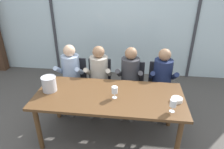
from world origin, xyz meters
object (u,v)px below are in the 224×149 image
object	(u,v)px
dining_table	(109,99)
person_pale_blue_shirt	(70,73)
person_beige_jumper	(99,75)
chair_left_of_center	(99,79)
person_navy_polo	(162,79)
wine_glass_by_left_taster	(115,90)
chair_right_of_center	(160,83)
ice_bucket_primary	(49,84)
chair_near_curtain	(75,78)
tasting_bowl	(177,100)
wine_glass_near_bucket	(173,104)
chair_center	(132,82)
person_charcoal_jacket	(130,77)

from	to	relation	value
dining_table	person_pale_blue_shirt	bearing A→B (deg)	137.86
dining_table	person_beige_jumper	distance (m)	0.79
chair_left_of_center	person_beige_jumper	distance (m)	0.24
person_navy_polo	wine_glass_by_left_taster	size ratio (longest dim) A/B	6.96
chair_right_of_center	ice_bucket_primary	bearing A→B (deg)	-151.88
chair_near_curtain	tasting_bowl	xyz separation A→B (m)	(1.73, -0.95, 0.27)
person_beige_jumper	wine_glass_by_left_taster	bearing A→B (deg)	-66.73
wine_glass_near_bucket	chair_center	bearing A→B (deg)	114.88
chair_right_of_center	wine_glass_near_bucket	world-z (taller)	wine_glass_near_bucket
chair_right_of_center	person_charcoal_jacket	xyz separation A→B (m)	(-0.56, -0.15, 0.17)
chair_right_of_center	ice_bucket_primary	size ratio (longest dim) A/B	3.97
dining_table	person_charcoal_jacket	bearing A→B (deg)	70.23
chair_left_of_center	chair_center	xyz separation A→B (m)	(0.62, -0.06, 0.00)
person_beige_jumper	tasting_bowl	world-z (taller)	person_beige_jumper
person_beige_jumper	ice_bucket_primary	xyz separation A→B (m)	(-0.60, -0.72, 0.19)
chair_near_curtain	wine_glass_near_bucket	size ratio (longest dim) A/B	5.12
chair_left_of_center	person_pale_blue_shirt	size ratio (longest dim) A/B	0.74
person_navy_polo	tasting_bowl	size ratio (longest dim) A/B	7.87
person_navy_polo	person_pale_blue_shirt	bearing A→B (deg)	-179.95
chair_left_of_center	wine_glass_near_bucket	distance (m)	1.69
chair_left_of_center	chair_right_of_center	size ratio (longest dim) A/B	1.00
chair_right_of_center	person_pale_blue_shirt	bearing A→B (deg)	-173.67
chair_center	chair_right_of_center	world-z (taller)	same
person_pale_blue_shirt	tasting_bowl	world-z (taller)	person_pale_blue_shirt
chair_near_curtain	person_charcoal_jacket	bearing A→B (deg)	-7.59
chair_center	chair_right_of_center	xyz separation A→B (m)	(0.51, 0.04, 0.00)
dining_table	chair_right_of_center	distance (m)	1.22
person_navy_polo	wine_glass_by_left_taster	xyz separation A→B (m)	(-0.75, -0.80, 0.20)
person_beige_jumper	wine_glass_near_bucket	distance (m)	1.53
person_charcoal_jacket	wine_glass_near_bucket	world-z (taller)	person_charcoal_jacket
chair_left_of_center	person_charcoal_jacket	world-z (taller)	person_charcoal_jacket
person_beige_jumper	chair_center	bearing A→B (deg)	8.90
person_beige_jumper	person_navy_polo	xyz separation A→B (m)	(1.12, -0.00, 0.00)
person_charcoal_jacket	dining_table	bearing A→B (deg)	-106.13
person_navy_polo	chair_near_curtain	bearing A→B (deg)	174.35
chair_left_of_center	person_charcoal_jacket	size ratio (longest dim) A/B	0.74
ice_bucket_primary	wine_glass_by_left_taster	size ratio (longest dim) A/B	1.29
person_pale_blue_shirt	ice_bucket_primary	distance (m)	0.75
person_charcoal_jacket	ice_bucket_primary	distance (m)	1.37
chair_right_of_center	person_pale_blue_shirt	size ratio (longest dim) A/B	0.74
dining_table	chair_near_curtain	world-z (taller)	chair_near_curtain
chair_near_curtain	ice_bucket_primary	size ratio (longest dim) A/B	3.97
person_pale_blue_shirt	tasting_bowl	distance (m)	1.92
dining_table	wine_glass_by_left_taster	distance (m)	0.23
chair_right_of_center	wine_glass_by_left_taster	distance (m)	1.26
dining_table	tasting_bowl	bearing A→B (deg)	-2.86
dining_table	wine_glass_by_left_taster	size ratio (longest dim) A/B	12.24
chair_center	person_beige_jumper	bearing A→B (deg)	-166.30
chair_left_of_center	person_charcoal_jacket	bearing A→B (deg)	-19.98
chair_center	wine_glass_near_bucket	bearing A→B (deg)	-62.18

